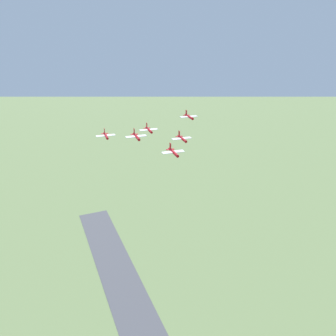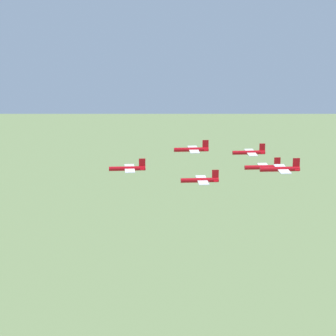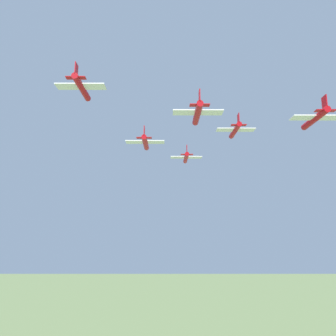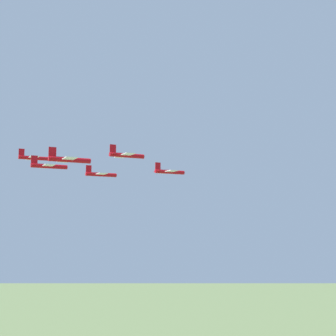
# 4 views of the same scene
# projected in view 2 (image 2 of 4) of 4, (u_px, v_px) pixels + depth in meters

# --- Properties ---
(jet_0) EXTENTS (8.60, 8.35, 2.89)m
(jet_0) POSITION_uv_depth(u_px,v_px,m) (129.00, 168.00, 187.35)
(jet_0) COLOR #B20C14
(jet_1) EXTENTS (8.60, 8.35, 2.89)m
(jet_1) POSITION_uv_depth(u_px,v_px,m) (201.00, 180.00, 179.47)
(jet_1) COLOR #B20C14
(jet_2) EXTENTS (8.60, 8.35, 2.89)m
(jet_2) POSITION_uv_depth(u_px,v_px,m) (193.00, 149.00, 197.15)
(jet_2) COLOR #B20C14
(jet_3) EXTENTS (8.60, 8.35, 2.89)m
(jet_3) POSITION_uv_depth(u_px,v_px,m) (281.00, 169.00, 170.25)
(jet_3) COLOR #B20C14
(jet_4) EXTENTS (8.60, 8.35, 2.89)m
(jet_4) POSITION_uv_depth(u_px,v_px,m) (264.00, 167.00, 189.72)
(jet_4) COLOR #B20C14
(jet_5) EXTENTS (8.60, 8.35, 2.89)m
(jet_5) POSITION_uv_depth(u_px,v_px,m) (250.00, 152.00, 208.29)
(jet_5) COLOR #B20C14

